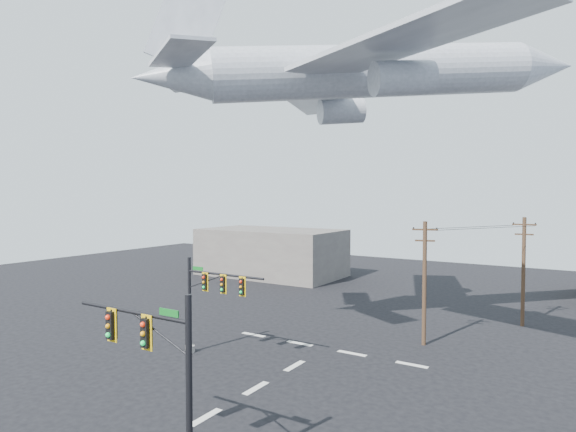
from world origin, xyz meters
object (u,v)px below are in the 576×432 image
Objects in this scene: utility_pole_a at (424,281)px; airliner at (372,73)px; signal_mast_near at (162,379)px; signal_mast_far at (206,301)px; utility_pole_b at (523,269)px.

utility_pole_a is 0.32× the size of airliner.
utility_pole_a reaches higher than signal_mast_near.
airliner reaches higher than utility_pole_a.
signal_mast_near is 0.26× the size of airliner.
utility_pole_b reaches higher than signal_mast_far.
utility_pole_b reaches higher than utility_pole_a.
utility_pole_a is at bearing -125.01° from utility_pole_b.
utility_pole_b is (5.23, 9.05, 0.04)m from utility_pole_a.
signal_mast_far is at bearing 124.98° from signal_mast_near.
utility_pole_b is at bearing 73.64° from signal_mast_near.
signal_mast_far is at bearing -153.38° from utility_pole_a.
signal_mast_near is at bearing -135.15° from airliner.
signal_mast_near is 0.80× the size of utility_pole_b.
airliner reaches higher than signal_mast_near.
signal_mast_far is 0.24× the size of airliner.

